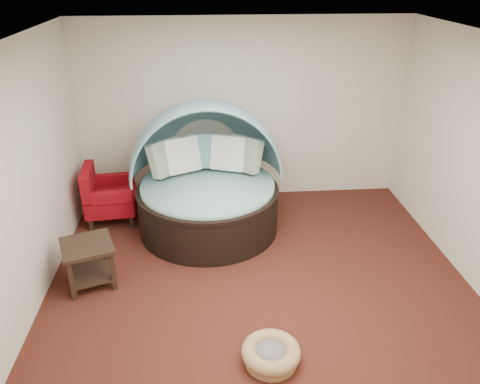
{
  "coord_description": "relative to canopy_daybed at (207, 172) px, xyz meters",
  "views": [
    {
      "loc": [
        -0.6,
        -4.46,
        3.46
      ],
      "look_at": [
        -0.19,
        0.6,
        0.96
      ],
      "focal_mm": 35.0,
      "sensor_mm": 36.0,
      "label": 1
    }
  ],
  "objects": [
    {
      "name": "floor",
      "position": [
        0.58,
        -1.52,
        -0.84
      ],
      "size": [
        5.0,
        5.0,
        0.0
      ],
      "primitive_type": "plane",
      "color": "#4A1F15",
      "rests_on": "ground"
    },
    {
      "name": "wall_back",
      "position": [
        0.58,
        0.98,
        0.56
      ],
      "size": [
        5.0,
        0.0,
        5.0
      ],
      "primitive_type": "plane",
      "rotation": [
        1.57,
        0.0,
        0.0
      ],
      "color": "beige",
      "rests_on": "floor"
    },
    {
      "name": "wall_front",
      "position": [
        0.58,
        -4.02,
        0.56
      ],
      "size": [
        5.0,
        0.0,
        5.0
      ],
      "primitive_type": "plane",
      "rotation": [
        -1.57,
        0.0,
        0.0
      ],
      "color": "beige",
      "rests_on": "floor"
    },
    {
      "name": "wall_left",
      "position": [
        -1.92,
        -1.52,
        0.56
      ],
      "size": [
        0.0,
        5.0,
        5.0
      ],
      "primitive_type": "plane",
      "rotation": [
        1.57,
        0.0,
        1.57
      ],
      "color": "beige",
      "rests_on": "floor"
    },
    {
      "name": "ceiling",
      "position": [
        0.58,
        -1.52,
        1.96
      ],
      "size": [
        5.0,
        5.0,
        0.0
      ],
      "primitive_type": "plane",
      "rotation": [
        3.14,
        0.0,
        0.0
      ],
      "color": "white",
      "rests_on": "wall_back"
    },
    {
      "name": "canopy_daybed",
      "position": [
        0.0,
        0.0,
        0.0
      ],
      "size": [
        2.19,
        2.07,
        1.81
      ],
      "rotation": [
        0.0,
        0.0,
        0.05
      ],
      "color": "black",
      "rests_on": "floor"
    },
    {
      "name": "pet_basket",
      "position": [
        0.54,
        -2.69,
        -0.74
      ],
      "size": [
        0.66,
        0.66,
        0.2
      ],
      "rotation": [
        0.0,
        0.0,
        -0.17
      ],
      "color": "olive",
      "rests_on": "floor"
    },
    {
      "name": "red_armchair",
      "position": [
        -1.47,
        0.27,
        -0.45
      ],
      "size": [
        0.78,
        0.78,
        0.85
      ],
      "rotation": [
        0.0,
        0.0,
        0.09
      ],
      "color": "black",
      "rests_on": "floor"
    },
    {
      "name": "side_table",
      "position": [
        -1.42,
        -1.29,
        -0.49
      ],
      "size": [
        0.73,
        0.73,
        0.55
      ],
      "rotation": [
        0.0,
        0.0,
        0.34
      ],
      "color": "black",
      "rests_on": "floor"
    }
  ]
}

